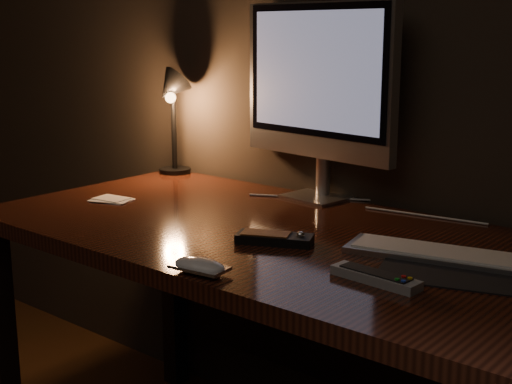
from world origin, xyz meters
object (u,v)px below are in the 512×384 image
Objects in this scene: mouse at (200,268)px; desk_lamp at (171,103)px; media_remote at (275,238)px; tv_remote at (375,277)px; desk at (311,279)px; keyboard at (453,255)px; monitor at (318,85)px.

desk_lamp reaches higher than mouse.
tv_remote is (0.30, -0.08, -0.00)m from media_remote.
media_remote is 0.51× the size of desk_lamp.
desk is at bearing 147.48° from tv_remote.
media_remote is at bearing -39.77° from desk_lamp.
desk is at bearing 68.70° from media_remote.
keyboard is at bearing -2.50° from media_remote.
mouse is 0.63× the size of media_remote.
desk_lamp reaches higher than keyboard.
tv_remote is at bearing -39.15° from media_remote.
monitor is 0.76m from mouse.
media_remote is at bearing -86.41° from desk.
media_remote is at bearing -170.30° from keyboard.
monitor reaches higher than desk.
desk is 14.16× the size of mouse.
tv_remote is (0.48, -0.49, -0.31)m from monitor.
media_remote reaches higher than mouse.
monitor is 1.53× the size of desk_lamp.
tv_remote reaches higher than desk.
desk is 0.41m from tv_remote.
tv_remote reaches higher than keyboard.
desk_lamp is at bearing -170.47° from monitor.
mouse is (0.19, -0.66, -0.31)m from monitor.
tv_remote is 1.15m from desk_lamp.
mouse is at bearing -86.88° from desk.
keyboard is at bearing 80.97° from tv_remote.
media_remote is (0.01, -0.16, 0.14)m from desk.
keyboard is at bearing -19.93° from monitor.
keyboard is at bearing 41.87° from mouse.
desk_lamp is (-0.55, -0.02, -0.08)m from monitor.
monitor is 0.56m from desk_lamp.
monitor reaches higher than desk_lamp.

